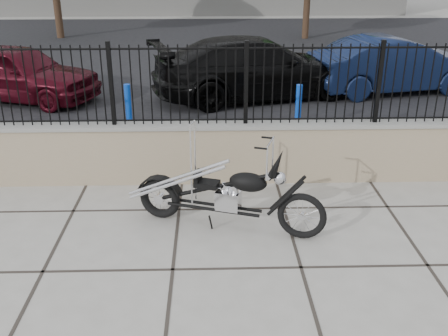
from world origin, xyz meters
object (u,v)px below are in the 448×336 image
car_red (17,73)px  car_blue (395,65)px  car_black (257,68)px  chopper_motorcycle (225,177)px

car_red → car_blue: car_blue is taller
car_blue → car_black: bearing=85.1°
chopper_motorcycle → car_red: size_ratio=0.61×
car_red → car_blue: 9.27m
car_red → car_blue: size_ratio=0.93×
car_black → car_blue: 3.54m
car_red → car_black: size_ratio=0.78×
car_red → car_black: 5.75m
car_black → chopper_motorcycle: bearing=155.7°
chopper_motorcycle → car_red: (-4.77, 6.38, -0.05)m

